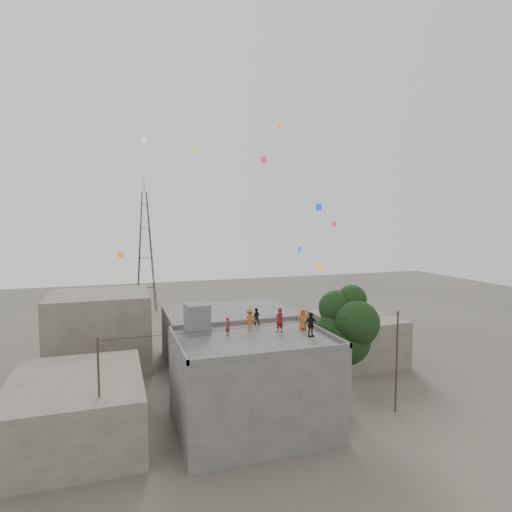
{
  "coord_description": "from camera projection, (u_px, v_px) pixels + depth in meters",
  "views": [
    {
      "loc": [
        -8.51,
        -26.11,
        13.84
      ],
      "look_at": [
        0.63,
        1.27,
        11.4
      ],
      "focal_mm": 30.0,
      "sensor_mm": 36.0,
      "label": 1
    }
  ],
  "objects": [
    {
      "name": "person_orange_child",
      "position": [
        303.0,
        319.0,
        30.14
      ],
      "size": [
        0.77,
        0.55,
        1.47
      ],
      "primitive_type": "imported",
      "rotation": [
        0.0,
        0.0,
        -0.11
      ],
      "color": "#C35716",
      "rests_on": "main_building"
    },
    {
      "name": "person_orange_adult",
      "position": [
        250.0,
        320.0,
        29.92
      ],
      "size": [
        1.05,
        0.65,
        1.56
      ],
      "primitive_type": "imported",
      "rotation": [
        0.0,
        0.0,
        -3.22
      ],
      "color": "#BC5515",
      "rests_on": "main_building"
    },
    {
      "name": "transmission_tower",
      "position": [
        145.0,
        252.0,
        64.31
      ],
      "size": [
        2.97,
        2.97,
        20.01
      ],
      "color": "black",
      "rests_on": "ground"
    },
    {
      "name": "stair_head_box",
      "position": [
        197.0,
        318.0,
        29.37
      ],
      "size": [
        1.6,
        1.8,
        2.0
      ],
      "primitive_type": "cube",
      "color": "#524F4D",
      "rests_on": "main_building"
    },
    {
      "name": "neighbor_northwest",
      "position": [
        99.0,
        330.0,
        40.2
      ],
      "size": [
        9.0,
        8.0,
        7.0
      ],
      "primitive_type": "cube",
      "color": "#5C5649",
      "rests_on": "ground"
    },
    {
      "name": "utility_line",
      "position": [
        267.0,
        378.0,
        27.18
      ],
      "size": [
        20.12,
        0.62,
        7.4
      ],
      "color": "black",
      "rests_on": "ground"
    },
    {
      "name": "person_red_adult",
      "position": [
        279.0,
        320.0,
        29.45
      ],
      "size": [
        0.7,
        0.55,
        1.7
      ],
      "primitive_type": "imported",
      "rotation": [
        0.0,
        0.0,
        3.4
      ],
      "color": "maroon",
      "rests_on": "main_building"
    },
    {
      "name": "neighbor_east",
      "position": [
        356.0,
        338.0,
        42.21
      ],
      "size": [
        7.0,
        8.0,
        4.4
      ],
      "primitive_type": "cube",
      "color": "#5C5649",
      "rests_on": "ground"
    },
    {
      "name": "neighbor_north",
      "position": [
        228.0,
        335.0,
        42.18
      ],
      "size": [
        12.0,
        9.0,
        5.0
      ],
      "primitive_type": "cube",
      "color": "#524F4D",
      "rests_on": "ground"
    },
    {
      "name": "neighbor_west",
      "position": [
        76.0,
        409.0,
        26.78
      ],
      "size": [
        8.0,
        10.0,
        4.0
      ],
      "primitive_type": "cube",
      "color": "#5C5649",
      "rests_on": "ground"
    },
    {
      "name": "kites",
      "position": [
        245.0,
        200.0,
        34.3
      ],
      "size": [
        21.09,
        16.71,
        12.4
      ],
      "color": "#FF5B1A",
      "rests_on": "ground"
    },
    {
      "name": "person_red_child",
      "position": [
        228.0,
        326.0,
        28.71
      ],
      "size": [
        0.49,
        0.53,
        1.21
      ],
      "primitive_type": "imported",
      "rotation": [
        0.0,
        0.0,
        0.95
      ],
      "color": "maroon",
      "rests_on": "main_building"
    },
    {
      "name": "person_dark_child",
      "position": [
        256.0,
        316.0,
        31.52
      ],
      "size": [
        0.73,
        0.64,
        1.26
      ],
      "primitive_type": "imported",
      "rotation": [
        0.0,
        0.0,
        2.83
      ],
      "color": "black",
      "rests_on": "main_building"
    },
    {
      "name": "ground",
      "position": [
        253.0,
        428.0,
        28.52
      ],
      "size": [
        140.0,
        140.0,
        0.0
      ],
      "primitive_type": "plane",
      "color": "#49443C",
      "rests_on": "ground"
    },
    {
      "name": "main_building",
      "position": [
        253.0,
        383.0,
        28.27
      ],
      "size": [
        10.0,
        8.0,
        6.1
      ],
      "color": "#524F4D",
      "rests_on": "ground"
    },
    {
      "name": "tree",
      "position": [
        347.0,
        327.0,
        30.9
      ],
      "size": [
        4.9,
        4.6,
        9.1
      ],
      "color": "black",
      "rests_on": "ground"
    },
    {
      "name": "person_dark_adult",
      "position": [
        311.0,
        325.0,
        28.33
      ],
      "size": [
        0.99,
        0.51,
        1.63
      ],
      "primitive_type": "imported",
      "rotation": [
        0.0,
        0.0,
        0.12
      ],
      "color": "black",
      "rests_on": "main_building"
    },
    {
      "name": "parapet",
      "position": [
        253.0,
        336.0,
        28.0
      ],
      "size": [
        10.0,
        8.0,
        0.3
      ],
      "color": "#524F4D",
      "rests_on": "main_building"
    }
  ]
}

